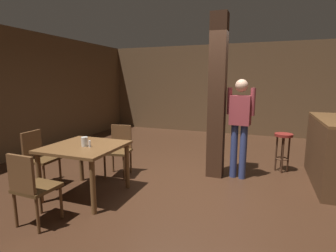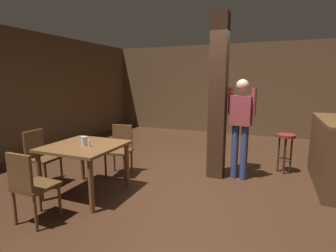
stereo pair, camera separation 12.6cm
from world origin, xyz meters
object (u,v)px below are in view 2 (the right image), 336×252
chair_north (120,147)px  napkin_cup (84,141)px  bar_counter (329,152)px  bar_stool_near (285,144)px  chair_west (40,155)px  chair_south (30,184)px  salt_shaker (89,143)px  standing_person (241,122)px  dining_table (85,152)px

chair_north → napkin_cup: size_ratio=6.51×
bar_counter → bar_stool_near: bar_counter is taller
bar_counter → chair_west: bearing=-158.6°
chair_north → chair_south: (-0.06, -1.85, 0.00)m
napkin_cup → salt_shaker: 0.10m
chair_north → standing_person: 2.17m
chair_west → bar_stool_near: 4.29m
dining_table → bar_stool_near: (2.80, 2.13, -0.11)m
salt_shaker → chair_north: bearing=96.7°
dining_table → salt_shaker: size_ratio=10.76×
standing_person → bar_stool_near: size_ratio=2.37×
napkin_cup → chair_west: bearing=175.9°
napkin_cup → salt_shaker: size_ratio=1.43×
dining_table → chair_north: (0.02, 0.93, -0.14)m
chair_south → napkin_cup: (0.08, 0.88, 0.33)m
napkin_cup → chair_south: bearing=-95.2°
salt_shaker → bar_stool_near: bearing=39.5°
chair_west → bar_stool_near: chair_west is taller
chair_west → bar_counter: bar_counter is taller
chair_south → bar_stool_near: chair_south is taller
dining_table → bar_stool_near: dining_table is taller
standing_person → bar_stool_near: (0.75, 0.63, -0.47)m
napkin_cup → standing_person: (2.02, 1.55, 0.17)m
napkin_cup → standing_person: size_ratio=0.08×
chair_west → bar_stool_near: size_ratio=1.23×
standing_person → salt_shaker: bearing=-140.7°
bar_stool_near → chair_south: bearing=-132.9°
chair_south → bar_stool_near: bearing=47.1°
bar_counter → napkin_cup: bearing=-152.3°
chair_south → bar_counter: (3.47, 2.66, 0.05)m
bar_stool_near → standing_person: bearing=-140.0°
chair_south → chair_west: 1.30m
napkin_cup → bar_stool_near: 3.53m
dining_table → standing_person: standing_person is taller
salt_shaker → standing_person: bearing=39.3°
chair_north → chair_west: size_ratio=1.00×
bar_stool_near → dining_table: bearing=-142.7°
salt_shaker → bar_counter: 3.76m
dining_table → napkin_cup: size_ratio=7.52×
bar_counter → bar_stool_near: (-0.63, 0.40, -0.02)m
chair_south → bar_stool_near: 4.18m
chair_south → bar_stool_near: size_ratio=1.23×
salt_shaker → napkin_cup: bearing=170.6°
salt_shaker → bar_stool_near: 3.46m
chair_north → chair_west: bearing=-136.6°
chair_south → chair_west: same height
dining_table → chair_west: chair_west is taller
dining_table → chair_west: 0.94m
chair_north → standing_person: (2.03, 0.58, 0.50)m
napkin_cup → bar_stool_near: bearing=38.3°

